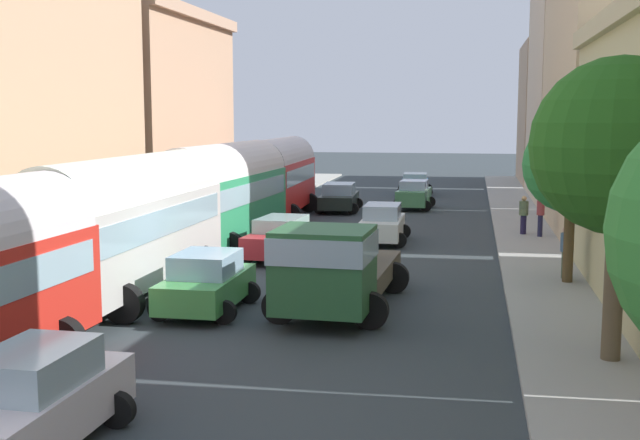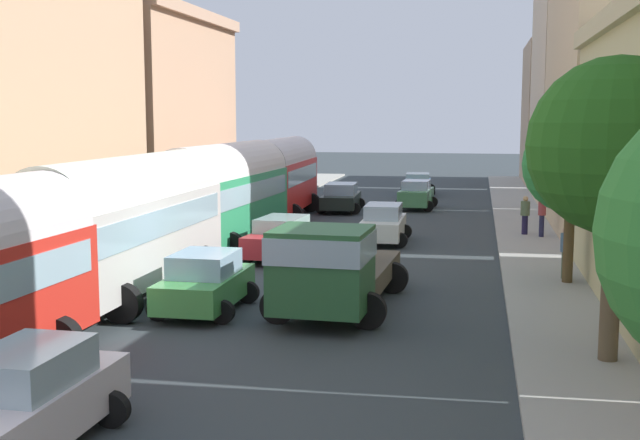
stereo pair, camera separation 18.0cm
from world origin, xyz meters
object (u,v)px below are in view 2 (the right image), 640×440
Objects in this scene: parked_bus_1 at (129,219)px; car_3 at (30,401)px; car_4 at (205,282)px; parked_bus_2 at (225,190)px; car_1 at (416,195)px; car_5 at (282,237)px; pedestrian_2 at (565,250)px; cargo_truck_0 at (333,266)px; pedestrian_1 at (525,214)px; car_6 at (341,197)px; car_0 at (383,224)px; parked_bus_3 at (280,174)px; pedestrian_0 at (542,214)px; car_2 at (418,184)px.

car_3 is (3.09, -10.48, -1.41)m from parked_bus_1.
car_3 is at bearing -73.56° from parked_bus_1.
car_4 is at bearing 92.09° from car_3.
car_1 is at bearing 65.30° from parked_bus_2.
car_5 is at bearing 90.87° from car_3.
car_1 is at bearing 84.28° from car_3.
pedestrian_2 is at bearing -14.99° from car_5.
cargo_truck_0 is 15.71m from pedestrian_1.
car_4 is at bearing -174.80° from cargo_truck_0.
car_5 is at bearing 112.76° from cargo_truck_0.
car_6 is 2.48× the size of pedestrian_1.
car_0 is at bearing -71.24° from car_6.
cargo_truck_0 is 1.88× the size of car_1.
car_6 is at bearing 90.97° from car_3.
parked_bus_1 reaches higher than pedestrian_2.
parked_bus_3 is at bearing -142.13° from car_1.
car_4 is at bearing -123.88° from pedestrian_0.
pedestrian_0 is (6.38, 1.94, 0.32)m from car_0.
car_4 is at bearing -81.91° from parked_bus_3.
parked_bus_3 is 14.44m from car_2.
car_0 is at bearing 82.19° from car_3.
car_3 is 2.19× the size of pedestrian_2.
parked_bus_1 is 1.37× the size of cargo_truck_0.
pedestrian_0 is at bearing 46.21° from parked_bus_1.
pedestrian_0 is (5.97, -10.07, 0.30)m from car_1.
parked_bus_3 is 4.68× the size of pedestrian_2.
parked_bus_1 reaches higher than cargo_truck_0.
car_3 reaches higher than car_1.
car_2 is at bearing 65.59° from parked_bus_3.
parked_bus_3 reaches higher than pedestrian_2.
car_4 is at bearing -98.57° from car_1.
pedestrian_1 reaches higher than car_4.
car_4 is (-3.27, -12.43, 0.00)m from car_0.
pedestrian_0 reaches higher than car_4.
parked_bus_3 is at bearing 130.77° from car_0.
car_1 is at bearing 81.43° from car_4.
car_0 is 2.10× the size of pedestrian_0.
car_0 is 1.07× the size of car_4.
parked_bus_2 is 5.23× the size of pedestrian_2.
car_5 is at bearing -97.28° from car_2.
car_0 is at bearing -49.23° from parked_bus_3.
car_6 is (-3.38, -9.83, 0.04)m from car_2.
car_2 is 32.66m from car_4.
parked_bus_2 is at bearing 90.00° from parked_bus_1.
car_2 is at bearing 74.95° from parked_bus_2.
cargo_truck_0 is 1.58× the size of car_6.
car_3 is 2.05× the size of pedestrian_0.
car_6 is at bearing 140.10° from pedestrian_1.
parked_bus_3 reaches higher than car_1.
parked_bus_2 reaches higher than car_1.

